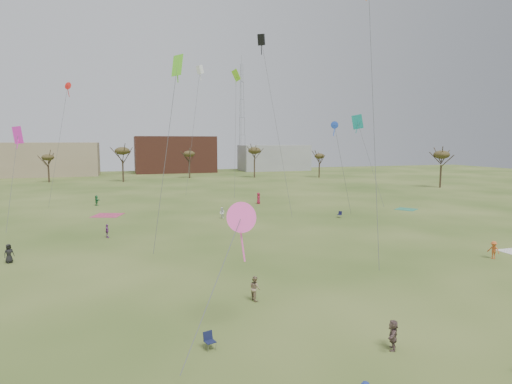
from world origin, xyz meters
name	(u,v)px	position (x,y,z in m)	size (l,w,h in m)	color
ground	(306,288)	(0.00, 0.00, 0.00)	(260.00, 260.00, 0.00)	#2E4916
spectator_fore_b	(255,288)	(-4.22, -1.21, 0.81)	(0.79, 0.61, 1.62)	#9A8062
spectator_fore_c	(393,335)	(0.37, -9.64, 0.77)	(1.43, 0.45, 1.54)	brown
flyer_mid_a	(9,253)	(-21.70, 13.36, 0.82)	(0.81, 0.52, 1.65)	black
flyer_mid_b	(494,250)	(18.93, 2.03, 0.79)	(1.02, 0.58, 1.57)	#CC5C26
spectator_mid_d	(107,231)	(-13.99, 21.04, 0.74)	(0.87, 0.36, 1.48)	#823B8E
spectator_mid_e	(222,213)	(0.42, 28.56, 0.77)	(0.75, 0.58, 1.54)	white
flyer_far_a	(97,200)	(-16.33, 46.25, 0.84)	(1.56, 0.50, 1.68)	#287940
flyer_far_b	(258,198)	(9.32, 40.31, 0.94)	(0.91, 0.60, 1.87)	maroon
blanket_plum	(108,215)	(-14.39, 35.88, 0.00)	(3.75, 3.75, 0.03)	#B9395F
blanket_olive	(406,209)	(29.11, 27.88, 0.00)	(2.82, 2.82, 0.03)	#308461
camp_chair_left	(210,344)	(-8.35, -6.91, 0.26)	(0.63, 0.66, 0.87)	#151B3A
camp_chair_right	(339,216)	(15.85, 24.49, 0.26)	(0.73, 0.72, 0.87)	#141335
kites_aloft	(228,78)	(1.09, 27.53, 18.43)	(68.62, 59.13, 23.29)	red
tree_line	(162,155)	(-2.85, 79.12, 7.09)	(117.44, 49.32, 8.91)	#3A2B1E
building_tan	(42,159)	(-35.00, 115.00, 5.00)	(32.00, 14.00, 10.00)	#937F60
building_brick	(175,154)	(5.00, 120.00, 6.00)	(26.00, 16.00, 12.00)	brown
building_grey	(274,158)	(40.00, 118.00, 4.50)	(24.00, 12.00, 9.00)	gray
radio_tower	(242,117)	(30.00, 125.00, 19.21)	(1.51, 1.72, 41.00)	#9EA3A8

